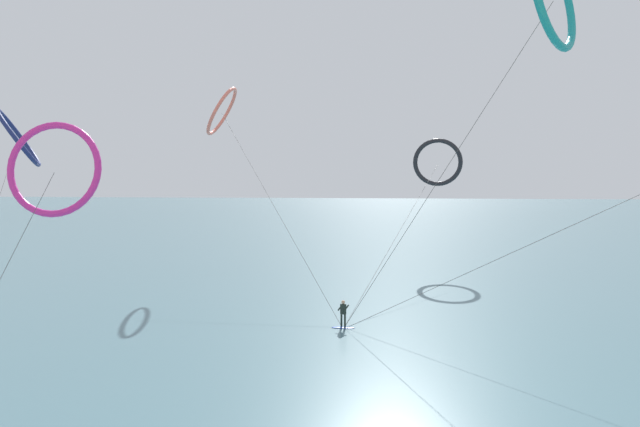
# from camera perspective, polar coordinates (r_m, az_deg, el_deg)

# --- Properties ---
(sea_water) EXTENTS (400.00, 200.00, 0.08)m
(sea_water) POSITION_cam_1_polar(r_m,az_deg,el_deg) (107.45, 4.04, -1.01)
(sea_water) COLOR #476B75
(sea_water) RESTS_ON ground
(surfer_cobalt) EXTENTS (1.40, 0.72, 1.70)m
(surfer_cobalt) POSITION_cam_1_polar(r_m,az_deg,el_deg) (36.91, 2.21, -9.65)
(surfer_cobalt) COLOR #2647B7
(surfer_cobalt) RESTS_ON ground
(kite_navy) EXTENTS (9.49, 21.22, 13.74)m
(kite_navy) POSITION_cam_1_polar(r_m,az_deg,el_deg) (44.67, -26.64, 6.42)
(kite_navy) COLOR navy
(kite_navy) RESTS_ON ground
(kite_magenta) EXTENTS (5.17, 11.91, 12.22)m
(kite_magenta) POSITION_cam_1_polar(r_m,az_deg,el_deg) (34.99, -23.83, 3.84)
(kite_magenta) COLOR #CC288E
(kite_magenta) RESTS_ON ground
(kite_coral) EXTENTS (14.05, 22.90, 17.43)m
(kite_coral) POSITION_cam_1_polar(r_m,az_deg,el_deg) (58.08, -9.25, 9.50)
(kite_coral) COLOR #EA7260
(kite_coral) RESTS_ON ground
(kite_charcoal) EXTENTS (10.56, 25.67, 12.77)m
(kite_charcoal) POSITION_cam_1_polar(r_m,az_deg,el_deg) (60.68, 11.06, 4.75)
(kite_charcoal) COLOR black
(kite_charcoal) RESTS_ON ground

